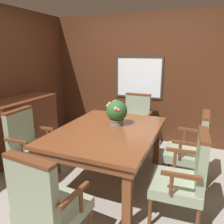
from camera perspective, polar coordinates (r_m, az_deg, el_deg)
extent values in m
plane|color=#A39E93|center=(3.19, -4.35, -17.58)|extent=(14.00, 14.00, 0.00)
cube|color=#4C2816|center=(4.42, 6.11, 8.68)|extent=(7.20, 0.06, 2.45)
cube|color=white|center=(4.35, 7.02, 8.94)|extent=(0.87, 0.01, 0.74)
cube|color=#38332D|center=(4.32, 7.18, 14.05)|extent=(0.94, 0.02, 0.04)
cube|color=#38332D|center=(4.41, 6.84, 3.91)|extent=(0.94, 0.02, 0.03)
cube|color=#38332D|center=(4.49, 1.37, 9.24)|extent=(0.04, 0.02, 0.74)
cube|color=#38332D|center=(4.25, 12.95, 8.52)|extent=(0.03, 0.02, 0.74)
cube|color=brown|center=(2.77, -18.06, -15.43)|extent=(0.09, 0.09, 0.70)
cube|color=brown|center=(2.31, 4.08, -21.36)|extent=(0.09, 0.09, 0.70)
cube|color=brown|center=(3.88, -3.97, -5.57)|extent=(0.09, 0.09, 0.70)
cube|color=brown|center=(3.57, 11.63, -7.76)|extent=(0.09, 0.09, 0.70)
cube|color=brown|center=(2.94, -1.12, -6.18)|extent=(1.21, 1.62, 0.09)
cube|color=brown|center=(2.91, -1.12, -4.95)|extent=(1.27, 1.68, 0.04)
cylinder|color=brown|center=(2.33, -5.56, -26.76)|extent=(0.04, 0.04, 0.33)
cylinder|color=brown|center=(2.56, -14.86, -22.87)|extent=(0.04, 0.04, 0.33)
cube|color=#93A384|center=(2.17, -14.81, -23.40)|extent=(0.56, 0.56, 0.11)
cube|color=#93A384|center=(1.87, -20.19, -19.08)|extent=(0.48, 0.13, 0.51)
cube|color=brown|center=(1.74, -21.02, -11.60)|extent=(0.48, 0.13, 0.03)
cylinder|color=brown|center=(1.96, -8.09, -21.93)|extent=(0.04, 0.04, 0.21)
cube|color=brown|center=(1.84, -9.70, -20.50)|extent=(0.07, 0.36, 0.04)
cylinder|color=brown|center=(2.26, -19.65, -17.09)|extent=(0.04, 0.04, 0.21)
cube|color=brown|center=(2.17, -21.44, -15.53)|extent=(0.07, 0.36, 0.04)
cylinder|color=brown|center=(3.51, 14.72, -11.67)|extent=(0.04, 0.04, 0.33)
cylinder|color=brown|center=(3.11, 13.27, -15.28)|extent=(0.04, 0.04, 0.33)
cylinder|color=brown|center=(3.48, 22.24, -12.57)|extent=(0.04, 0.04, 0.33)
cylinder|color=brown|center=(3.08, 21.89, -16.36)|extent=(0.04, 0.04, 0.33)
cube|color=#93A384|center=(3.19, 18.37, -10.40)|extent=(0.53, 0.53, 0.11)
cube|color=#93A384|center=(3.06, 22.89, -5.57)|extent=(0.09, 0.48, 0.51)
cube|color=brown|center=(2.98, 23.42, -0.67)|extent=(0.10, 0.48, 0.03)
cylinder|color=brown|center=(3.37, 18.42, -5.97)|extent=(0.04, 0.04, 0.21)
cube|color=brown|center=(3.33, 19.89, -4.42)|extent=(0.36, 0.05, 0.04)
cylinder|color=brown|center=(2.88, 17.31, -9.59)|extent=(0.04, 0.04, 0.21)
cube|color=brown|center=(2.83, 19.03, -7.82)|extent=(0.36, 0.05, 0.04)
cylinder|color=brown|center=(2.83, 11.46, -18.57)|extent=(0.04, 0.04, 0.33)
cylinder|color=brown|center=(2.46, 9.85, -24.31)|extent=(0.04, 0.04, 0.33)
cylinder|color=brown|center=(2.82, 21.13, -19.42)|extent=(0.04, 0.04, 0.33)
cylinder|color=brown|center=(2.46, 21.42, -25.34)|extent=(0.04, 0.04, 0.33)
cube|color=#93A384|center=(2.50, 16.36, -17.73)|extent=(0.54, 0.54, 0.11)
cube|color=#93A384|center=(2.36, 22.28, -11.74)|extent=(0.11, 0.48, 0.51)
cube|color=brown|center=(2.26, 22.98, -5.54)|extent=(0.12, 0.48, 0.03)
cylinder|color=brown|center=(2.66, 16.11, -11.66)|extent=(0.04, 0.04, 0.21)
cube|color=brown|center=(2.61, 17.98, -9.72)|extent=(0.36, 0.06, 0.04)
cylinder|color=brown|center=(2.19, 15.24, -17.79)|extent=(0.04, 0.04, 0.21)
cube|color=brown|center=(2.14, 17.57, -15.58)|extent=(0.36, 0.06, 0.04)
cylinder|color=brown|center=(3.07, -18.62, -16.13)|extent=(0.04, 0.04, 0.33)
cylinder|color=brown|center=(3.38, -13.69, -12.65)|extent=(0.04, 0.04, 0.33)
cylinder|color=brown|center=(3.35, -24.83, -14.00)|extent=(0.04, 0.04, 0.33)
cylinder|color=brown|center=(3.64, -19.70, -11.07)|extent=(0.04, 0.04, 0.33)
cube|color=#93A384|center=(3.25, -19.56, -9.95)|extent=(0.53, 0.53, 0.11)
cube|color=#93A384|center=(3.28, -22.95, -4.22)|extent=(0.09, 0.48, 0.51)
cube|color=brown|center=(3.21, -23.45, 0.38)|extent=(0.10, 0.48, 0.03)
cylinder|color=brown|center=(2.99, -22.56, -9.17)|extent=(0.04, 0.04, 0.21)
cube|color=brown|center=(3.00, -23.85, -7.01)|extent=(0.36, 0.05, 0.04)
cylinder|color=brown|center=(3.36, -16.39, -5.88)|extent=(0.04, 0.04, 0.21)
cube|color=brown|center=(3.37, -17.57, -3.99)|extent=(0.36, 0.05, 0.04)
cylinder|color=brown|center=(4.02, 1.56, -7.57)|extent=(0.04, 0.04, 0.33)
cylinder|color=brown|center=(3.89, 7.88, -8.53)|extent=(0.04, 0.04, 0.33)
cylinder|color=brown|center=(4.41, 3.74, -5.46)|extent=(0.04, 0.04, 0.33)
cylinder|color=brown|center=(4.29, 9.51, -6.25)|extent=(0.04, 0.04, 0.33)
cube|color=#93A384|center=(4.07, 5.76, -4.01)|extent=(0.52, 0.52, 0.11)
cube|color=#93A384|center=(4.18, 6.77, 0.94)|extent=(0.48, 0.09, 0.51)
cube|color=brown|center=(4.12, 6.89, 4.61)|extent=(0.48, 0.10, 0.03)
cylinder|color=brown|center=(4.07, 2.07, -1.56)|extent=(0.04, 0.04, 0.21)
cube|color=brown|center=(4.10, 2.47, 0.15)|extent=(0.04, 0.36, 0.04)
cylinder|color=brown|center=(3.91, 9.37, -2.43)|extent=(0.04, 0.04, 0.21)
cube|color=brown|center=(3.96, 9.71, -0.65)|extent=(0.04, 0.36, 0.04)
cylinder|color=gray|center=(3.07, 1.24, -2.57)|extent=(0.18, 0.18, 0.08)
cylinder|color=gray|center=(3.06, 1.24, -2.00)|extent=(0.20, 0.20, 0.02)
sphere|color=#2D602D|center=(3.03, 1.25, 0.31)|extent=(0.29, 0.29, 0.29)
sphere|color=#F29681|center=(3.07, 0.97, 2.80)|extent=(0.05, 0.05, 0.05)
sphere|color=#F0A18D|center=(3.06, 0.45, 2.74)|extent=(0.04, 0.04, 0.04)
sphere|color=#F58E81|center=(2.89, 1.02, 0.84)|extent=(0.05, 0.05, 0.05)
sphere|color=#F59F87|center=(3.03, -1.06, 1.58)|extent=(0.05, 0.05, 0.05)
sphere|color=pink|center=(3.10, 0.50, 2.43)|extent=(0.04, 0.04, 0.04)
sphere|color=#F29F8E|center=(3.12, -0.64, 0.70)|extent=(0.04, 0.04, 0.04)
sphere|color=pink|center=(2.89, 1.72, 0.57)|extent=(0.04, 0.04, 0.04)
sphere|color=#EFA088|center=(3.02, -0.63, 2.16)|extent=(0.05, 0.05, 0.05)
sphere|color=pink|center=(3.16, 0.92, 1.09)|extent=(0.04, 0.04, 0.04)
cube|color=brown|center=(3.95, -21.92, -4.06)|extent=(0.50, 1.16, 0.99)
cube|color=brown|center=(3.82, -22.67, 3.08)|extent=(0.52, 1.18, 0.02)
sphere|color=#4C422D|center=(3.70, -19.46, -0.61)|extent=(0.03, 0.03, 0.03)
sphere|color=#4C422D|center=(3.64, -21.66, -7.33)|extent=(0.03, 0.03, 0.03)
sphere|color=#4C422D|center=(4.00, -16.53, -4.83)|extent=(0.03, 0.03, 0.03)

